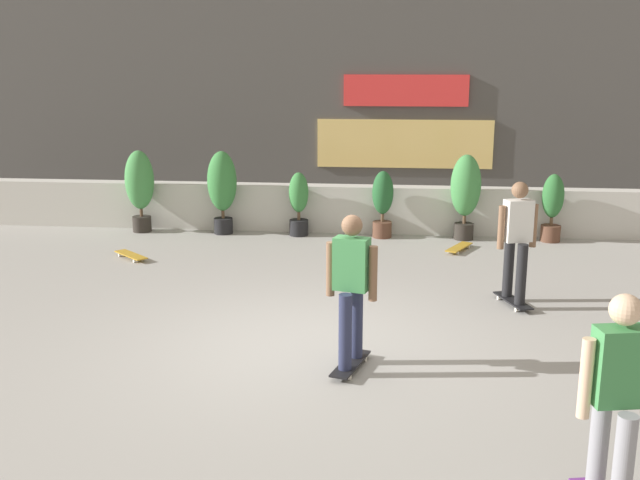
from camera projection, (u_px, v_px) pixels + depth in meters
ground_plane at (307, 345)px, 8.58m from camera, size 48.00×48.00×0.00m
planter_wall at (344, 208)px, 14.27m from camera, size 18.00×0.40×0.90m
building_backdrop at (358, 61)px, 17.48m from camera, size 20.00×2.08×6.50m
potted_plant_0 at (140, 184)px, 14.13m from camera, size 0.55×0.55×1.58m
potted_plant_1 at (222, 186)px, 13.96m from camera, size 0.56×0.56×1.59m
potted_plant_2 at (299, 202)px, 13.88m from camera, size 0.37×0.37×1.21m
potted_plant_3 at (383, 201)px, 13.70m from camera, size 0.40×0.40×1.26m
potted_plant_4 at (466, 190)px, 13.49m from camera, size 0.55×0.55×1.58m
potted_plant_5 at (552, 205)px, 13.39m from camera, size 0.39×0.39×1.25m
skater_far_left at (517, 238)px, 9.76m from camera, size 0.53×0.82×1.70m
skater_foreground at (616, 398)px, 5.10m from camera, size 0.55×0.82×1.70m
skater_by_wall_right at (351, 285)px, 7.67m from camera, size 0.54×0.82×1.70m
skateboard_near_camera at (459, 247)px, 12.86m from camera, size 0.53×0.81×0.08m
skateboard_aside at (131, 255)px, 12.34m from camera, size 0.73×0.68×0.08m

